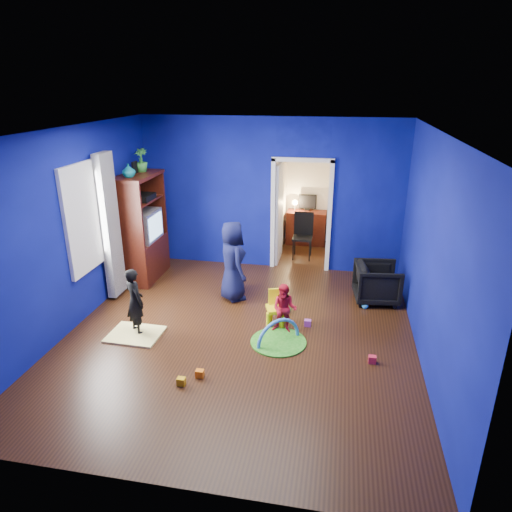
% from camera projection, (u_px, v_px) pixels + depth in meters
% --- Properties ---
extents(floor, '(5.00, 5.50, 0.01)m').
position_uv_depth(floor, '(240.00, 335.00, 6.69)').
color(floor, black).
rests_on(floor, ground).
extents(ceiling, '(5.00, 5.50, 0.01)m').
position_uv_depth(ceiling, '(237.00, 131.00, 5.66)').
color(ceiling, white).
rests_on(ceiling, wall_back).
extents(wall_back, '(5.00, 0.02, 2.90)m').
position_uv_depth(wall_back, '(270.00, 195.00, 8.70)').
color(wall_back, '#090E67').
rests_on(wall_back, floor).
extents(wall_front, '(5.00, 0.02, 2.90)m').
position_uv_depth(wall_front, '(163.00, 352.00, 3.65)').
color(wall_front, '#090E67').
rests_on(wall_front, floor).
extents(wall_left, '(0.02, 5.50, 2.90)m').
position_uv_depth(wall_left, '(71.00, 231.00, 6.61)').
color(wall_left, '#090E67').
rests_on(wall_left, floor).
extents(wall_right, '(0.02, 5.50, 2.90)m').
position_uv_depth(wall_right, '(432.00, 253.00, 5.74)').
color(wall_right, '#090E67').
rests_on(wall_right, floor).
extents(alcove, '(1.00, 1.75, 2.50)m').
position_uv_depth(alcove, '(305.00, 196.00, 9.47)').
color(alcove, silver).
rests_on(alcove, floor).
extents(armchair, '(0.80, 0.78, 0.66)m').
position_uv_depth(armchair, '(377.00, 283.00, 7.62)').
color(armchair, black).
rests_on(armchair, floor).
extents(child_black, '(0.44, 0.42, 1.01)m').
position_uv_depth(child_black, '(135.00, 301.00, 6.59)').
color(child_black, black).
rests_on(child_black, floor).
extents(child_navy, '(0.73, 0.79, 1.36)m').
position_uv_depth(child_navy, '(233.00, 261.00, 7.59)').
color(child_navy, '#0E1036').
rests_on(child_navy, floor).
extents(toddler_red, '(0.39, 0.32, 0.76)m').
position_uv_depth(toddler_red, '(284.00, 309.00, 6.63)').
color(toddler_red, '#B21C12').
rests_on(toddler_red, floor).
extents(vase, '(0.26, 0.26, 0.23)m').
position_uv_depth(vase, '(129.00, 171.00, 7.67)').
color(vase, '#0C4D63').
rests_on(vase, tv_armoire).
extents(potted_plant, '(0.26, 0.26, 0.42)m').
position_uv_depth(potted_plant, '(141.00, 160.00, 8.12)').
color(potted_plant, green).
rests_on(potted_plant, tv_armoire).
extents(tv_armoire, '(0.58, 1.14, 1.96)m').
position_uv_depth(tv_armoire, '(142.00, 227.00, 8.34)').
color(tv_armoire, '#3D170A').
rests_on(tv_armoire, floor).
extents(crt_tv, '(0.46, 0.70, 0.54)m').
position_uv_depth(crt_tv, '(144.00, 226.00, 8.32)').
color(crt_tv, silver).
rests_on(crt_tv, tv_armoire).
extents(yellow_blanket, '(0.76, 0.62, 0.03)m').
position_uv_depth(yellow_blanket, '(135.00, 334.00, 6.67)').
color(yellow_blanket, '#F2E07A').
rests_on(yellow_blanket, floor).
extents(hopper_ball, '(0.35, 0.35, 0.35)m').
position_uv_depth(hopper_ball, '(234.00, 283.00, 8.01)').
color(hopper_ball, yellow).
rests_on(hopper_ball, floor).
extents(kid_chair, '(0.36, 0.36, 0.50)m').
position_uv_depth(kid_chair, '(276.00, 310.00, 6.89)').
color(kid_chair, yellow).
rests_on(kid_chair, floor).
extents(play_mat, '(0.80, 0.80, 0.02)m').
position_uv_depth(play_mat, '(278.00, 342.00, 6.49)').
color(play_mat, '#388F20').
rests_on(play_mat, floor).
extents(toy_arch, '(0.57, 0.52, 0.72)m').
position_uv_depth(toy_arch, '(278.00, 341.00, 6.49)').
color(toy_arch, '#3F8CD8').
rests_on(toy_arch, floor).
extents(window_left, '(0.03, 0.95, 1.55)m').
position_uv_depth(window_left, '(83.00, 218.00, 6.89)').
color(window_left, white).
rests_on(window_left, wall_left).
extents(curtain, '(0.14, 0.42, 2.40)m').
position_uv_depth(curtain, '(110.00, 227.00, 7.48)').
color(curtain, slate).
rests_on(curtain, floor).
extents(doorway, '(1.16, 0.10, 2.10)m').
position_uv_depth(doorway, '(301.00, 217.00, 8.74)').
color(doorway, white).
rests_on(doorway, floor).
extents(study_desk, '(0.88, 0.44, 0.75)m').
position_uv_depth(study_desk, '(306.00, 227.00, 10.36)').
color(study_desk, '#3D140A').
rests_on(study_desk, floor).
extents(desk_monitor, '(0.40, 0.05, 0.32)m').
position_uv_depth(desk_monitor, '(308.00, 202.00, 10.27)').
color(desk_monitor, black).
rests_on(desk_monitor, study_desk).
extents(desk_lamp, '(0.14, 0.14, 0.14)m').
position_uv_depth(desk_lamp, '(295.00, 202.00, 10.27)').
color(desk_lamp, '#FFD88C').
rests_on(desk_lamp, study_desk).
extents(folding_chair, '(0.40, 0.40, 0.92)m').
position_uv_depth(folding_chair, '(302.00, 237.00, 9.45)').
color(folding_chair, black).
rests_on(folding_chair, floor).
extents(book_shelf, '(0.88, 0.24, 0.04)m').
position_uv_depth(book_shelf, '(310.00, 154.00, 9.88)').
color(book_shelf, white).
rests_on(book_shelf, study_desk).
extents(toy_0, '(0.10, 0.08, 0.10)m').
position_uv_depth(toy_0, '(372.00, 359.00, 6.01)').
color(toy_0, red).
rests_on(toy_0, floor).
extents(toy_1, '(0.11, 0.11, 0.11)m').
position_uv_depth(toy_1, '(365.00, 305.00, 7.45)').
color(toy_1, '#2997EC').
rests_on(toy_1, floor).
extents(toy_2, '(0.10, 0.08, 0.10)m').
position_uv_depth(toy_2, '(181.00, 381.00, 5.57)').
color(toy_2, '#E49E0C').
rests_on(toy_2, floor).
extents(toy_3, '(0.11, 0.11, 0.11)m').
position_uv_depth(toy_3, '(288.00, 309.00, 7.33)').
color(toy_3, green).
rests_on(toy_3, floor).
extents(toy_4, '(0.10, 0.08, 0.10)m').
position_uv_depth(toy_4, '(308.00, 323.00, 6.92)').
color(toy_4, '#BE48C0').
rests_on(toy_4, floor).
extents(toy_5, '(0.10, 0.08, 0.10)m').
position_uv_depth(toy_5, '(200.00, 374.00, 5.72)').
color(toy_5, orange).
rests_on(toy_5, floor).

